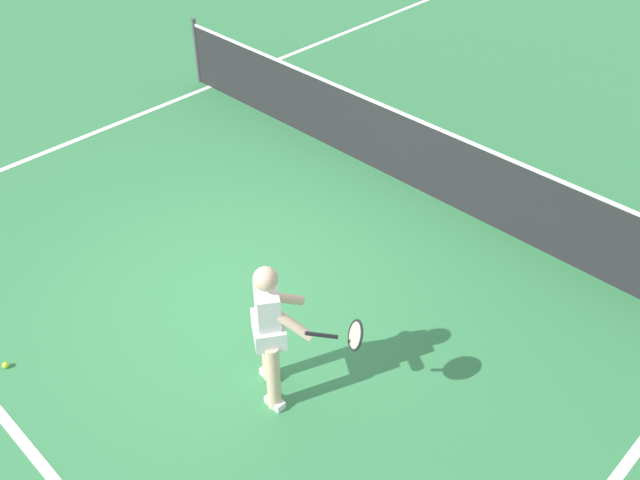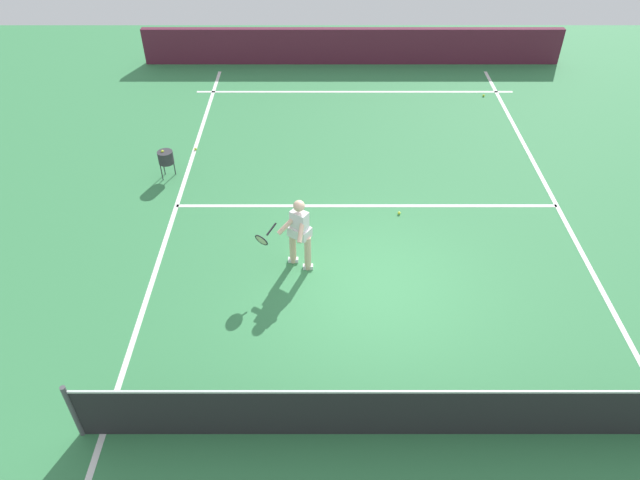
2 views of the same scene
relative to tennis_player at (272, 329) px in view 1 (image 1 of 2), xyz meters
name	(u,v)px [view 1 (image 1 of 2)]	position (x,y,z in m)	size (l,w,h in m)	color
ground_plane	(227,291)	(-1.46, 0.59, -0.85)	(28.58, 28.58, 0.00)	#38844C
service_line_marking	(9,425)	(-1.46, -2.01, -0.84)	(8.56, 0.10, 0.01)	white
sideline_left_marking	(41,154)	(-5.74, 0.59, -0.84)	(0.10, 19.98, 0.01)	white
court_net	(407,149)	(-1.46, 3.76, -0.32)	(9.24, 0.08, 1.11)	#4C4C51
tennis_player	(272,329)	(0.00, 0.00, 0.00)	(1.09, 0.76, 1.55)	beige
tennis_ball_far	(6,365)	(-2.16, -1.70, -0.81)	(0.07, 0.07, 0.07)	#D1E533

